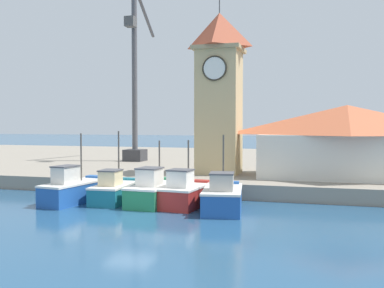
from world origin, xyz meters
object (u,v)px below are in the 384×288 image
object	(u,v)px
fishing_boat_far_left	(74,189)
fishing_boat_mid_left	(185,193)
fishing_boat_left_inner	(155,191)
clock_tower	(219,89)
fishing_boat_center	(223,197)
warehouse_right	(347,141)
port_crane_far	(135,97)
fishing_boat_left_outer	(115,190)

from	to	relation	value
fishing_boat_far_left	fishing_boat_mid_left	world-z (taller)	fishing_boat_far_left
fishing_boat_left_inner	clock_tower	distance (m)	11.20
fishing_boat_center	clock_tower	world-z (taller)	clock_tower
fishing_boat_left_inner	fishing_boat_mid_left	world-z (taller)	fishing_boat_mid_left
fishing_boat_far_left	fishing_boat_left_inner	distance (m)	5.12
fishing_boat_far_left	clock_tower	world-z (taller)	clock_tower
warehouse_right	port_crane_far	xyz separation A→B (m)	(-20.39, 9.38, 3.92)
fishing_boat_far_left	fishing_boat_left_inner	xyz separation A→B (m)	(5.05, 0.87, -0.03)
fishing_boat_far_left	fishing_boat_center	bearing A→B (deg)	-0.63
fishing_boat_left_inner	fishing_boat_mid_left	size ratio (longest dim) A/B	1.17
fishing_boat_mid_left	clock_tower	distance (m)	11.17
fishing_boat_left_outer	clock_tower	xyz separation A→B (m)	(4.81, 8.56, 6.89)
fishing_boat_left_outer	fishing_boat_mid_left	bearing A→B (deg)	-3.32
fishing_boat_mid_left	fishing_boat_left_inner	bearing A→B (deg)	174.16
fishing_boat_left_outer	warehouse_right	world-z (taller)	warehouse_right
fishing_boat_left_inner	fishing_boat_center	size ratio (longest dim) A/B	1.03
fishing_boat_far_left	fishing_boat_mid_left	xyz separation A→B (m)	(7.02, 0.66, -0.03)
fishing_boat_left_outer	port_crane_far	bearing A→B (deg)	109.07
fishing_boat_mid_left	clock_tower	bearing A→B (deg)	89.09
clock_tower	warehouse_right	size ratio (longest dim) A/B	1.11
fishing_boat_left_inner	port_crane_far	xyz separation A→B (m)	(-8.82, 17.76, 6.84)
fishing_boat_mid_left	warehouse_right	xyz separation A→B (m)	(9.60, 8.58, 2.92)
fishing_boat_left_outer	fishing_boat_center	world-z (taller)	fishing_boat_left_outer
fishing_boat_center	warehouse_right	distance (m)	12.11
port_crane_far	fishing_boat_mid_left	bearing A→B (deg)	-59.01
clock_tower	fishing_boat_left_outer	bearing A→B (deg)	-119.35
fishing_boat_far_left	fishing_boat_center	size ratio (longest dim) A/B	1.08
fishing_boat_left_inner	warehouse_right	xyz separation A→B (m)	(11.57, 8.38, 2.91)
fishing_boat_far_left	fishing_boat_left_inner	bearing A→B (deg)	9.73
fishing_boat_center	clock_tower	xyz separation A→B (m)	(-2.33, 9.60, 6.82)
fishing_boat_left_outer	fishing_boat_mid_left	xyz separation A→B (m)	(4.67, -0.27, 0.06)
clock_tower	port_crane_far	xyz separation A→B (m)	(-10.93, 9.13, 0.01)
fishing_boat_left_inner	fishing_boat_center	xyz separation A→B (m)	(4.43, -0.97, 0.00)
clock_tower	port_crane_far	size ratio (longest dim) A/B	0.77
fishing_boat_far_left	warehouse_right	world-z (taller)	warehouse_right
fishing_boat_far_left	fishing_boat_left_outer	size ratio (longest dim) A/B	1.14
fishing_boat_far_left	fishing_boat_mid_left	distance (m)	7.05
fishing_boat_left_inner	port_crane_far	bearing A→B (deg)	116.41
fishing_boat_far_left	warehouse_right	size ratio (longest dim) A/B	0.42
fishing_boat_left_inner	warehouse_right	bearing A→B (deg)	35.92
clock_tower	fishing_boat_left_inner	bearing A→B (deg)	-103.73
fishing_boat_mid_left	warehouse_right	bearing A→B (deg)	41.79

